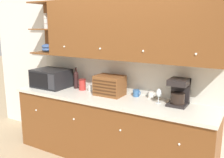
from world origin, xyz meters
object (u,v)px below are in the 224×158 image
object	(u,v)px
mug	(91,88)
wine_glass	(159,93)
microwave	(51,78)
storage_canister	(82,85)
bread_box	(110,85)
mug_blue_second	(151,95)
mug_patterned_third	(136,93)
wine_bottle	(76,79)
coffee_maker	(179,92)

from	to	relation	value
mug	wine_glass	bearing A→B (deg)	-2.03
microwave	storage_canister	distance (m)	0.54
bread_box	wine_glass	size ratio (longest dim) A/B	2.09
mug_blue_second	mug_patterned_third	bearing A→B (deg)	-168.94
mug_blue_second	wine_glass	size ratio (longest dim) A/B	0.51
storage_canister	mug_patterned_third	xyz separation A→B (m)	(0.84, 0.10, -0.04)
wine_bottle	microwave	bearing A→B (deg)	-160.54
microwave	mug	xyz separation A→B (m)	(0.69, 0.09, -0.09)
coffee_maker	storage_canister	bearing A→B (deg)	-179.00
wine_bottle	mug_patterned_third	world-z (taller)	wine_bottle
bread_box	mug_patterned_third	distance (m)	0.38
mug_blue_second	wine_glass	world-z (taller)	wine_glass
storage_canister	wine_glass	size ratio (longest dim) A/B	0.89
microwave	mug_patterned_third	bearing A→B (deg)	7.89
mug_patterned_third	mug_blue_second	bearing A→B (deg)	11.06
microwave	bread_box	xyz separation A→B (m)	(1.03, 0.06, -0.00)
wine_glass	wine_bottle	bearing A→B (deg)	176.64
storage_canister	bread_box	size ratio (longest dim) A/B	0.43
mug	mug_patterned_third	world-z (taller)	mug
microwave	mug_patterned_third	xyz separation A→B (m)	(1.37, 0.19, -0.09)
mug_patterned_third	bread_box	bearing A→B (deg)	-160.11
storage_canister	mug_patterned_third	bearing A→B (deg)	6.51
coffee_maker	mug_patterned_third	bearing A→B (deg)	173.23
mug	bread_box	bearing A→B (deg)	-4.85
storage_canister	mug_blue_second	bearing A→B (deg)	7.40
mug	mug_patterned_third	bearing A→B (deg)	8.04
storage_canister	coffee_maker	size ratio (longest dim) A/B	0.51
microwave	wine_glass	xyz separation A→B (m)	(1.74, 0.06, -0.02)
storage_canister	mug	distance (m)	0.16
mug_patterned_third	coffee_maker	world-z (taller)	coffee_maker
storage_canister	coffee_maker	world-z (taller)	coffee_maker
storage_canister	mug_patterned_third	world-z (taller)	storage_canister
wine_bottle	mug_patterned_third	distance (m)	1.00
microwave	bread_box	distance (m)	1.03
storage_canister	wine_bottle	bearing A→B (deg)	164.32
mug	mug_patterned_third	size ratio (longest dim) A/B	0.95
wine_bottle	mug_blue_second	size ratio (longest dim) A/B	3.46
wine_bottle	mug	world-z (taller)	wine_bottle
microwave	mug_blue_second	size ratio (longest dim) A/B	5.82
microwave	storage_canister	xyz separation A→B (m)	(0.53, 0.09, -0.06)
mug	bread_box	distance (m)	0.35
microwave	wine_glass	distance (m)	1.74
storage_canister	coffee_maker	distance (m)	1.44
wine_bottle	bread_box	distance (m)	0.65
bread_box	wine_bottle	bearing A→B (deg)	173.68
mug	wine_glass	xyz separation A→B (m)	(1.05, -0.04, 0.08)
bread_box	mug_patterned_third	bearing A→B (deg)	19.89
mug	wine_bottle	bearing A→B (deg)	172.06
mug	mug_blue_second	size ratio (longest dim) A/B	1.02
mug_patterned_third	mug_blue_second	world-z (taller)	mug_patterned_third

